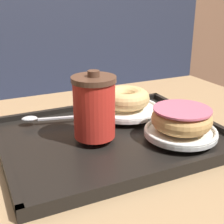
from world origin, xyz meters
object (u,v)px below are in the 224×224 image
object	(u,v)px
coffee_cup_front	(94,107)
donut_chocolate_glazed	(182,118)
donut_plain	(126,98)
spoon	(40,118)

from	to	relation	value
coffee_cup_front	donut_chocolate_glazed	distance (m)	0.17
donut_chocolate_glazed	donut_plain	bearing A→B (deg)	102.77
donut_chocolate_glazed	spoon	distance (m)	0.31
donut_plain	spoon	world-z (taller)	donut_plain
spoon	donut_chocolate_glazed	bearing A→B (deg)	153.81
coffee_cup_front	spoon	xyz separation A→B (m)	(-0.08, 0.13, -0.06)
donut_chocolate_glazed	coffee_cup_front	bearing A→B (deg)	155.98
coffee_cup_front	spoon	distance (m)	0.16
donut_plain	spoon	distance (m)	0.21
donut_chocolate_glazed	spoon	size ratio (longest dim) A/B	0.82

